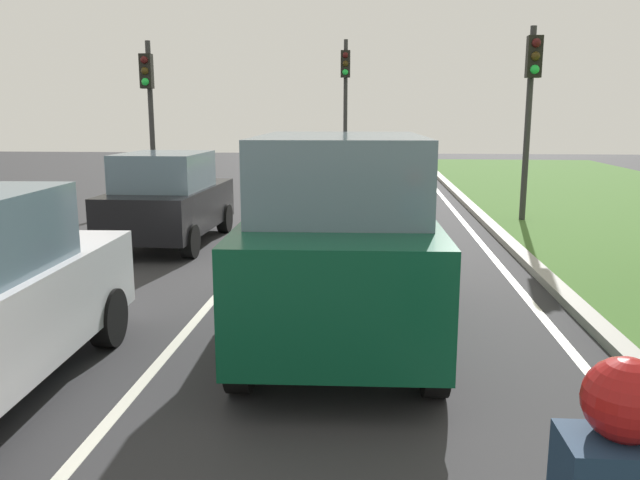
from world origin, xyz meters
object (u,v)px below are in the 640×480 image
at_px(car_hatchback_far, 169,199).
at_px(car_suv_ahead, 340,236).
at_px(traffic_light_overhead_left, 149,97).
at_px(traffic_light_far_median, 345,90).
at_px(traffic_light_near_right, 531,91).

bearing_deg(car_hatchback_far, car_suv_ahead, -53.66).
height_order(car_hatchback_far, traffic_light_overhead_left, traffic_light_overhead_left).
height_order(traffic_light_overhead_left, traffic_light_far_median, traffic_light_far_median).
bearing_deg(traffic_light_far_median, traffic_light_overhead_left, -132.66).
distance_m(car_suv_ahead, traffic_light_far_median, 15.89).
height_order(traffic_light_near_right, traffic_light_far_median, traffic_light_far_median).
xyz_separation_m(traffic_light_near_right, traffic_light_far_median, (-4.49, 7.67, 0.32)).
relative_size(car_suv_ahead, traffic_light_overhead_left, 1.03).
xyz_separation_m(car_hatchback_far, traffic_light_overhead_left, (-2.12, 5.21, 2.05)).
distance_m(car_suv_ahead, traffic_light_overhead_left, 11.85).
bearing_deg(traffic_light_far_median, car_suv_ahead, -87.73).
xyz_separation_m(car_suv_ahead, traffic_light_far_median, (-0.62, 15.74, 2.15)).
relative_size(traffic_light_overhead_left, traffic_light_far_median, 0.88).
relative_size(car_suv_ahead, traffic_light_far_median, 0.91).
bearing_deg(car_hatchback_far, traffic_light_near_right, 23.22).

